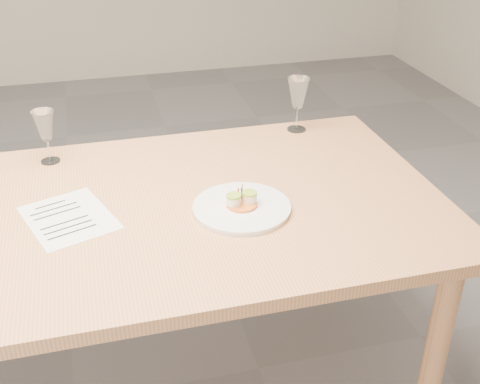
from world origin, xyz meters
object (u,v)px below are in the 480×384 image
object	(u,v)px
recipe_sheet	(69,218)
wine_glass_1	(45,127)
dinner_plate	(242,207)
dining_table	(41,241)
wine_glass_2	(298,94)

from	to	relation	value
recipe_sheet	wine_glass_1	xyz separation A→B (m)	(-0.05, 0.39, 0.13)
recipe_sheet	dinner_plate	bearing A→B (deg)	-29.34
recipe_sheet	wine_glass_1	size ratio (longest dim) A/B	1.85
dining_table	wine_glass_1	world-z (taller)	wine_glass_1
dinner_plate	wine_glass_2	world-z (taller)	wine_glass_2
dinner_plate	recipe_sheet	distance (m)	0.50
dining_table	wine_glass_2	xyz separation A→B (m)	(0.93, 0.43, 0.21)
recipe_sheet	dining_table	bearing A→B (deg)	156.72
dinner_plate	recipe_sheet	bearing A→B (deg)	170.28
recipe_sheet	wine_glass_2	distance (m)	0.95
wine_glass_1	wine_glass_2	size ratio (longest dim) A/B	0.90
dinner_plate	wine_glass_2	bearing A→B (deg)	55.89
dining_table	wine_glass_2	distance (m)	1.04
dining_table	wine_glass_1	xyz separation A→B (m)	(0.03, 0.38, 0.19)
recipe_sheet	wine_glass_2	size ratio (longest dim) A/B	1.67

